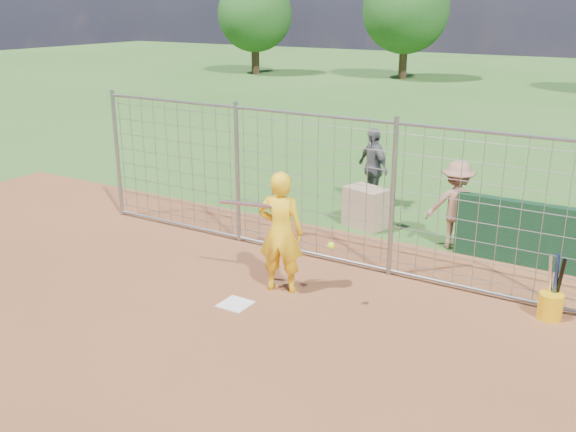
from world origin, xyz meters
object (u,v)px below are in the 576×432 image
Objects in this scene: equipment_bin at (366,207)px; bucket_with_bats at (551,302)px; bystander_b at (373,167)px; batter at (281,232)px; bystander_c at (456,205)px.

equipment_bin is 0.82× the size of bucket_with_bats.
bystander_b reaches higher than equipment_bin.
bucket_with_bats is (3.86, -2.22, -0.15)m from equipment_bin.
batter is 3.43m from equipment_bin.
bystander_c is (2.33, -1.57, -0.06)m from bystander_b.
bystander_c is at bearing 135.24° from bucket_with_bats.
bystander_b is (-0.61, 4.74, -0.09)m from batter.
bucket_with_bats is (3.74, 1.16, -0.70)m from batter.
bystander_b is 5.67m from bucket_with_bats.
batter reaches higher than bystander_c.
bystander_c is at bearing -1.35° from bystander_b.
equipment_bin is at bearing -37.53° from bystander_b.
batter is 4.79m from bystander_b.
batter is 3.61m from bystander_c.
batter is 2.37× the size of equipment_bin.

